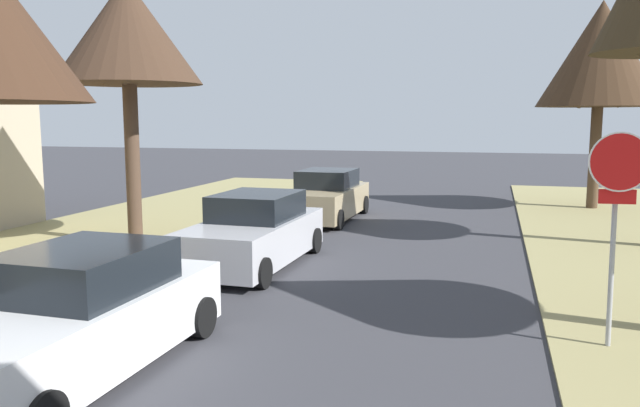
{
  "coord_description": "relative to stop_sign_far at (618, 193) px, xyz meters",
  "views": [
    {
      "loc": [
        2.77,
        -0.72,
        3.19
      ],
      "look_at": [
        -0.32,
        10.28,
        1.63
      ],
      "focal_mm": 34.93,
      "sensor_mm": 36.0,
      "label": 1
    }
  ],
  "objects": [
    {
      "name": "stop_sign_far",
      "position": [
        0.0,
        0.0,
        0.0
      ],
      "size": [
        0.81,
        0.28,
        2.97
      ],
      "color": "#9EA0A5",
      "rests_on": "grass_verge_right"
    },
    {
      "name": "street_tree_right_far",
      "position": [
        1.77,
        14.52,
        3.17
      ],
      "size": [
        4.15,
        4.15,
        7.14
      ],
      "color": "#4F3A28",
      "rests_on": "grass_verge_right"
    },
    {
      "name": "street_tree_left_mid_b",
      "position": [
        -10.35,
        4.61,
        3.06
      ],
      "size": [
        3.58,
        3.58,
        6.52
      ],
      "color": "#503B2C",
      "rests_on": "grass_verge_left"
    },
    {
      "name": "parked_sedan_white",
      "position": [
        -6.58,
        -2.67,
        -1.47
      ],
      "size": [
        2.03,
        4.44,
        1.57
      ],
      "color": "white",
      "rests_on": "ground"
    },
    {
      "name": "parked_sedan_silver",
      "position": [
        -6.6,
        3.34,
        -1.47
      ],
      "size": [
        2.03,
        4.44,
        1.57
      ],
      "color": "#BCBCC1",
      "rests_on": "ground"
    },
    {
      "name": "parked_sedan_tan",
      "position": [
        -6.71,
        9.78,
        -1.47
      ],
      "size": [
        2.03,
        4.44,
        1.57
      ],
      "color": "tan",
      "rests_on": "ground"
    }
  ]
}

